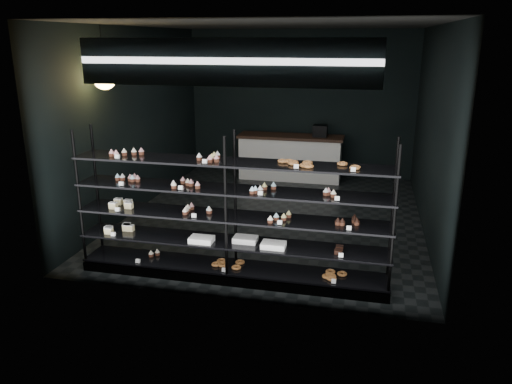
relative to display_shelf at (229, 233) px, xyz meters
The scene contains 5 objects.
room 2.64m from the display_shelf, 87.37° to the left, with size 5.01×6.01×3.20m.
display_shelf is the anchor object (origin of this frame).
signage 2.18m from the display_shelf, 76.71° to the right, with size 3.30×0.05×0.50m.
pendant_lamp 2.92m from the display_shelf, 155.98° to the left, with size 0.32×0.32×0.89m.
service_counter 4.95m from the display_shelf, 89.97° to the left, with size 2.29×0.65×1.23m.
Camera 1 is at (1.55, -8.13, 2.98)m, focal length 35.00 mm.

